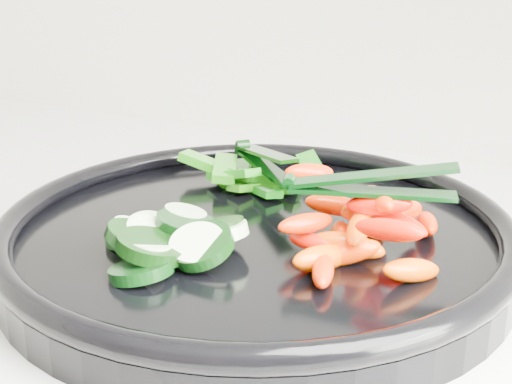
% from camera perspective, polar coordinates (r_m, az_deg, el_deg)
% --- Properties ---
extents(veggie_tray, '(0.39, 0.39, 0.04)m').
position_cam_1_polar(veggie_tray, '(0.52, -0.00, -3.57)').
color(veggie_tray, black).
rests_on(veggie_tray, counter).
extents(cucumber_pile, '(0.12, 0.12, 0.04)m').
position_cam_1_polar(cucumber_pile, '(0.49, -7.48, -3.67)').
color(cucumber_pile, black).
rests_on(cucumber_pile, veggie_tray).
extents(carrot_pile, '(0.14, 0.15, 0.05)m').
position_cam_1_polar(carrot_pile, '(0.49, 8.34, -2.81)').
color(carrot_pile, red).
rests_on(carrot_pile, veggie_tray).
extents(pepper_pile, '(0.14, 0.09, 0.04)m').
position_cam_1_polar(pepper_pile, '(0.61, -0.46, 1.29)').
color(pepper_pile, '#256D0A').
rests_on(pepper_pile, veggie_tray).
extents(tong_carrot, '(0.11, 0.05, 0.02)m').
position_cam_1_polar(tong_carrot, '(0.47, 8.82, 0.66)').
color(tong_carrot, black).
rests_on(tong_carrot, carrot_pile).
extents(tong_pepper, '(0.09, 0.09, 0.02)m').
position_cam_1_polar(tong_pepper, '(0.60, 0.55, 2.70)').
color(tong_pepper, black).
rests_on(tong_pepper, pepper_pile).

